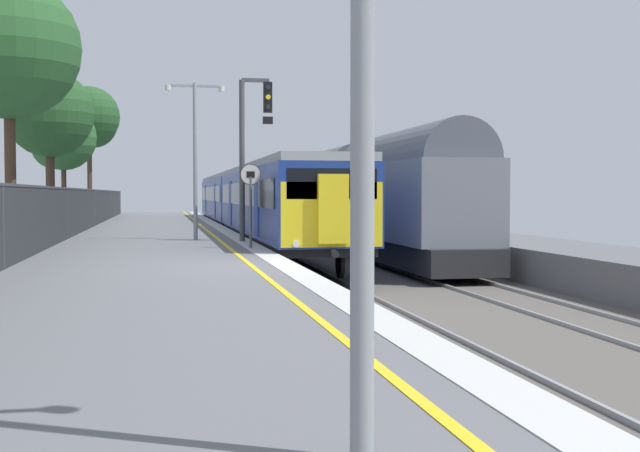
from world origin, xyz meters
TOP-DOWN VIEW (x-y plane):
  - ground at (2.64, 0.00)m, footprint 17.40×110.00m
  - commuter_train_at_platform at (2.10, 23.46)m, footprint 2.83×41.14m
  - freight_train_adjacent_track at (6.10, 29.35)m, footprint 2.60×51.46m
  - signal_gantry at (0.61, 9.25)m, footprint 1.10×0.24m
  - speed_limit_sign at (0.25, 5.70)m, footprint 0.59×0.08m
  - platform_lamp_mid at (-1.11, 10.56)m, footprint 2.00×0.20m
  - platform_back_fence at (-5.45, -0.00)m, footprint 0.07×99.00m
  - background_tree_left at (-6.84, 8.47)m, footprint 4.26×4.26m
  - background_tree_centre at (-6.84, 17.86)m, footprint 3.61×3.61m
  - background_tree_right at (-7.89, 31.65)m, footprint 3.75×3.74m
  - background_tree_back at (-6.79, 38.39)m, footprint 3.97×3.97m

SIDE VIEW (x-z plane):
  - ground at x=2.64m, z-range -1.21..0.00m
  - platform_back_fence at x=-5.45m, z-range 0.04..1.82m
  - commuter_train_at_platform at x=2.10m, z-range -0.64..3.17m
  - speed_limit_sign at x=0.25m, z-range 0.34..2.75m
  - freight_train_adjacent_track at x=6.10m, z-range -0.78..3.91m
  - platform_lamp_mid at x=-1.11m, z-range 0.50..5.81m
  - signal_gantry at x=0.61m, z-range 0.65..5.98m
  - background_tree_right at x=-7.89m, z-range 1.32..7.97m
  - background_tree_centre at x=-6.84m, z-range 1.43..8.10m
  - background_tree_left at x=-6.84m, z-range 1.74..9.79m
  - background_tree_back at x=-6.79m, z-range 2.14..10.74m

